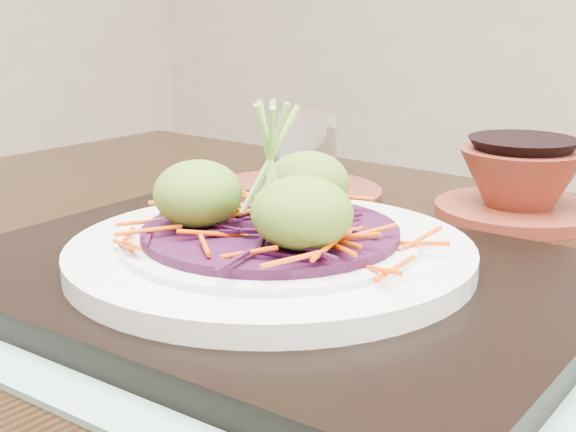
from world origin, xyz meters
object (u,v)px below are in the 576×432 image
Objects in this scene: terracotta_side_plate at (291,195)px; serving_tray at (271,278)px; white_plate at (271,252)px; terracotta_bowl_set at (520,187)px; water_glass at (306,155)px; dining_table at (321,432)px.

serving_tray is at bearing -57.69° from terracotta_side_plate.
serving_tray is 2.33× the size of terracotta_side_plate.
terracotta_bowl_set is (0.06, 0.29, -0.00)m from white_plate.
water_glass is at bearing 119.83° from serving_tray.
dining_table is 0.12m from serving_tray.
terracotta_side_plate is at bearing 133.28° from dining_table.
serving_tray is at bearing -150.63° from dining_table.
dining_table is at bearing 26.39° from serving_tray.
dining_table is 0.32m from water_glass.
white_plate reaches higher than dining_table.
terracotta_bowl_set reaches higher than serving_tray.
serving_tray is at bearing -102.26° from terracotta_bowl_set.
dining_table is 14.64× the size of water_glass.
serving_tray is 0.02m from white_plate.
water_glass is at bearing 87.73° from terracotta_side_plate.
water_glass is (-0.14, 0.25, 0.01)m from white_plate.
water_glass reaches higher than serving_tray.
white_plate is (-0.03, -0.02, 0.13)m from dining_table.
water_glass reaches higher than dining_table.
serving_tray is (-0.03, -0.02, 0.11)m from dining_table.
water_glass is (-0.17, 0.23, 0.14)m from dining_table.
white_plate reaches higher than serving_tray.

